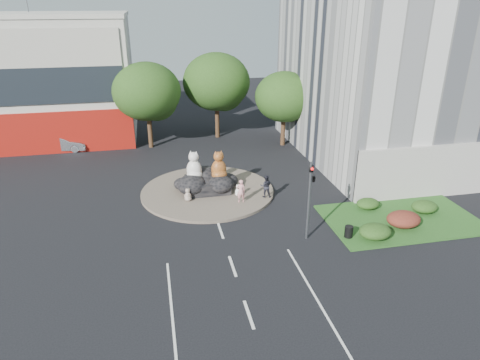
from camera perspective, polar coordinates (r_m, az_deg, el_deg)
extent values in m
plane|color=black|center=(23.96, -1.00, -11.43)|extent=(120.00, 120.00, 0.00)
cylinder|color=brown|center=(32.57, -4.34, -1.50)|extent=(10.00, 10.00, 0.20)
cube|color=beige|center=(50.14, -28.94, 11.49)|extent=(25.00, 12.00, 12.00)
cube|color=#204717|center=(30.50, 20.66, -4.88)|extent=(10.00, 6.00, 0.12)
cylinder|color=#382314|center=(43.06, -11.93, 6.69)|extent=(0.44, 0.44, 3.74)
ellipsoid|color=#183510|center=(42.22, -12.34, 11.46)|extent=(6.46, 6.46, 5.49)
sphere|color=#183510|center=(42.88, -11.16, 10.56)|extent=(4.25, 4.25, 4.25)
sphere|color=#183510|center=(42.05, -13.23, 10.51)|extent=(3.74, 3.74, 3.74)
cylinder|color=#382314|center=(45.45, -3.06, 8.14)|extent=(0.44, 0.44, 3.96)
ellipsoid|color=#183510|center=(44.63, -3.16, 12.95)|extent=(6.84, 6.84, 5.81)
sphere|color=#183510|center=(45.40, -2.22, 11.99)|extent=(4.50, 4.50, 4.50)
sphere|color=#183510|center=(44.35, -4.00, 12.04)|extent=(3.96, 3.96, 3.96)
cylinder|color=#382314|center=(43.10, 5.76, 6.78)|extent=(0.44, 0.44, 3.30)
ellipsoid|color=#183510|center=(42.33, 5.93, 10.98)|extent=(5.70, 5.70, 4.84)
sphere|color=#183510|center=(43.19, 6.72, 10.17)|extent=(3.75, 3.75, 3.75)
sphere|color=#183510|center=(41.95, 5.10, 10.17)|extent=(3.30, 3.30, 3.30)
ellipsoid|color=#183510|center=(27.31, 17.58, -6.57)|extent=(2.00, 1.60, 0.90)
ellipsoid|color=#4B1415|center=(29.26, 20.97, -4.91)|extent=(2.20, 1.76, 0.99)
ellipsoid|color=#183510|center=(31.74, 23.38, -3.28)|extent=(1.80, 1.44, 0.81)
ellipsoid|color=#183510|center=(30.96, 16.70, -3.04)|extent=(1.60, 1.28, 0.72)
cylinder|color=#595B60|center=(25.62, 9.16, -2.87)|extent=(0.14, 0.14, 5.00)
imported|color=black|center=(24.94, 9.40, 0.65)|extent=(0.21, 0.26, 1.30)
imported|color=black|center=(25.08, 9.80, 0.26)|extent=(0.26, 1.24, 0.50)
sphere|color=red|center=(24.62, 9.62, 1.46)|extent=(0.18, 0.18, 0.18)
cylinder|color=#595B60|center=(33.49, 18.66, 5.17)|extent=(0.18, 0.18, 8.00)
cylinder|color=#595B60|center=(32.09, 17.98, 11.91)|extent=(2.00, 0.12, 0.12)
cube|color=silver|center=(31.63, 16.35, 11.77)|extent=(0.50, 0.22, 0.12)
imported|color=pink|center=(30.20, 0.12, -1.47)|extent=(0.63, 0.42, 1.71)
imported|color=black|center=(31.05, 3.46, -0.81)|extent=(0.96, 0.82, 1.70)
imported|color=#B3B6BC|center=(44.81, -22.61, 4.57)|extent=(4.85, 2.25, 1.54)
cylinder|color=black|center=(27.04, 14.29, -6.69)|extent=(0.61, 0.61, 0.73)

